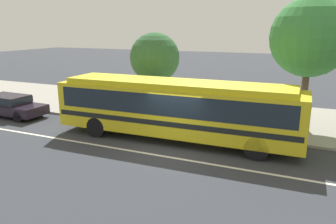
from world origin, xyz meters
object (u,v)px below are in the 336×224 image
object	(u,v)px
pedestrian_waiting_near_sign	(151,101)
street_tree_near_stop	(155,58)
transit_bus	(176,106)
sedan_behind_bus	(9,104)
street_tree_mid_block	(310,38)
bus_stop_sign	(288,105)

from	to	relation	value
pedestrian_waiting_near_sign	street_tree_near_stop	world-z (taller)	street_tree_near_stop
transit_bus	street_tree_near_stop	distance (m)	5.06
sedan_behind_bus	street_tree_mid_block	world-z (taller)	street_tree_mid_block
transit_bus	pedestrian_waiting_near_sign	bearing A→B (deg)	135.55
street_tree_near_stop	street_tree_mid_block	distance (m)	8.51
sedan_behind_bus	pedestrian_waiting_near_sign	bearing A→B (deg)	16.93
sedan_behind_bus	bus_stop_sign	xyz separation A→B (m)	(15.89, 1.93, 1.03)
transit_bus	bus_stop_sign	xyz separation A→B (m)	(4.90, 1.90, 0.09)
pedestrian_waiting_near_sign	street_tree_mid_block	size ratio (longest dim) A/B	0.26
pedestrian_waiting_near_sign	bus_stop_sign	distance (m)	7.53
transit_bus	sedan_behind_bus	world-z (taller)	transit_bus
sedan_behind_bus	pedestrian_waiting_near_sign	distance (m)	8.81
transit_bus	bus_stop_sign	world-z (taller)	transit_bus
sedan_behind_bus	street_tree_near_stop	bearing A→B (deg)	24.83
bus_stop_sign	street_tree_mid_block	world-z (taller)	street_tree_mid_block
transit_bus	pedestrian_waiting_near_sign	xyz separation A→B (m)	(-2.58, 2.53, -0.52)
transit_bus	street_tree_near_stop	world-z (taller)	street_tree_near_stop
street_tree_mid_block	pedestrian_waiting_near_sign	bearing A→B (deg)	-167.77
transit_bus	street_tree_mid_block	world-z (taller)	street_tree_mid_block
sedan_behind_bus	street_tree_mid_block	bearing A→B (deg)	14.65
transit_bus	sedan_behind_bus	size ratio (longest dim) A/B	2.56
pedestrian_waiting_near_sign	street_tree_near_stop	xyz separation A→B (m)	(-0.32, 1.18, 2.37)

